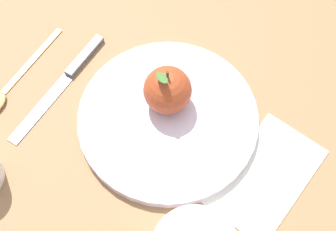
% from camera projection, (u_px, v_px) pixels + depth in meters
% --- Properties ---
extents(ground_plane, '(2.40, 2.40, 0.00)m').
position_uv_depth(ground_plane, '(142.00, 121.00, 0.75)').
color(ground_plane, olive).
extents(dinner_plate, '(0.26, 0.26, 0.02)m').
position_uv_depth(dinner_plate, '(168.00, 119.00, 0.74)').
color(dinner_plate, silver).
rests_on(dinner_plate, ground_plane).
extents(apple, '(0.07, 0.07, 0.08)m').
position_uv_depth(apple, '(168.00, 90.00, 0.72)').
color(apple, '#9E3D1E').
rests_on(apple, dinner_plate).
extents(knife, '(0.22, 0.06, 0.01)m').
position_uv_depth(knife, '(67.00, 77.00, 0.78)').
color(knife, '#59595E').
rests_on(knife, ground_plane).
extents(spoon, '(0.19, 0.06, 0.01)m').
position_uv_depth(spoon, '(2.00, 92.00, 0.77)').
color(spoon, '#D8B766').
rests_on(spoon, ground_plane).
extents(linen_napkin, '(0.18, 0.12, 0.00)m').
position_uv_depth(linen_napkin, '(267.00, 176.00, 0.71)').
color(linen_napkin, silver).
rests_on(linen_napkin, ground_plane).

